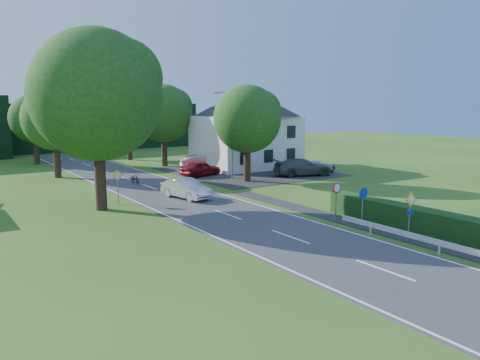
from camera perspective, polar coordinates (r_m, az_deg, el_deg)
road at (r=30.93m, az=-3.51°, el=-3.56°), size 7.00×80.00×0.04m
parking_pad at (r=48.10m, az=0.85°, el=1.03°), size 14.00×16.00×0.04m
line_edge_left at (r=29.44m, az=-8.96°, el=-4.26°), size 0.12×80.00×0.01m
line_edge_right at (r=32.66m, az=1.40°, el=-2.81°), size 0.12×80.00×0.01m
line_centre at (r=30.92m, az=-3.51°, el=-3.51°), size 0.12×80.00×0.01m
tree_main at (r=31.40m, az=-16.97°, el=6.94°), size 9.40×9.40×11.64m
tree_left_far at (r=47.18m, az=-21.59°, el=5.45°), size 7.00×7.00×8.58m
tree_right_far at (r=52.97m, az=-9.28°, el=6.58°), size 7.40×7.40×9.09m
tree_left_back at (r=59.03m, az=-23.71°, el=5.69°), size 6.60×6.60×8.07m
tree_right_back at (r=59.98m, az=-13.39°, el=6.01°), size 6.20×6.20×7.56m
tree_right_mid at (r=41.59m, az=0.88°, el=5.67°), size 7.00×7.00×8.58m
treeline_right at (r=75.73m, az=-16.33°, el=6.28°), size 30.00×5.00×7.00m
house_white at (r=51.28m, az=0.76°, el=6.46°), size 10.60×8.40×8.60m
streetlight at (r=42.99m, az=-1.14°, el=6.02°), size 2.03×0.18×8.00m
sign_priority_right at (r=24.64m, az=20.05°, el=-3.17°), size 0.78×0.09×2.59m
sign_roundabout at (r=26.47m, az=14.77°, el=-2.36°), size 0.64×0.08×2.37m
sign_speed_limit at (r=27.77m, az=11.68°, el=-1.51°), size 0.64×0.11×2.37m
sign_priority_left at (r=33.19m, az=-14.68°, el=0.02°), size 0.78×0.09×2.44m
moving_car at (r=34.43m, az=-6.58°, el=-1.05°), size 2.33×4.55×1.43m
motorcycle at (r=41.62m, az=-12.68°, el=0.18°), size 0.60×1.70×0.89m
parked_car_red at (r=45.12m, az=-4.81°, el=1.41°), size 4.52×2.66×1.45m
parked_car_silver_a at (r=49.76m, az=-4.62°, el=2.20°), size 4.96×3.06×1.54m
parked_car_grey at (r=45.67m, az=7.63°, el=1.58°), size 6.10×3.96×1.64m
parked_car_silver_b at (r=47.44m, az=9.47°, el=1.58°), size 4.88×3.16×1.25m
parasol at (r=47.55m, az=-0.07°, el=2.15°), size 2.37×2.40×1.95m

